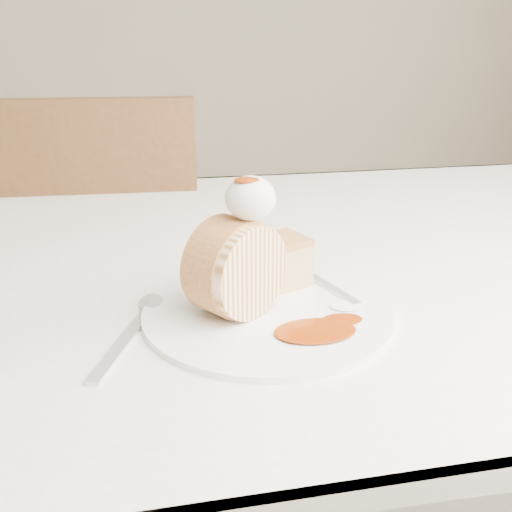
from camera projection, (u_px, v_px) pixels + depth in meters
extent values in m
cube|color=white|center=(265.00, 262.00, 0.79)|extent=(1.40, 0.90, 0.04)
cube|color=white|center=(222.00, 240.00, 1.24)|extent=(1.40, 0.01, 0.28)
cylinder|color=brown|center=(483.00, 333.00, 1.38)|extent=(0.06, 0.06, 0.71)
cube|color=brown|center=(107.00, 296.00, 1.36)|extent=(0.46, 0.46, 0.04)
cube|color=brown|center=(84.00, 221.00, 1.09)|extent=(0.44, 0.07, 0.46)
cylinder|color=brown|center=(187.00, 338.00, 1.64)|extent=(0.04, 0.04, 0.42)
cylinder|color=brown|center=(53.00, 348.00, 1.59)|extent=(0.04, 0.04, 0.42)
cylinder|color=brown|center=(192.00, 418.00, 1.30)|extent=(0.04, 0.04, 0.42)
cylinder|color=brown|center=(21.00, 433.00, 1.25)|extent=(0.04, 0.04, 0.42)
cylinder|color=white|center=(267.00, 312.00, 0.59)|extent=(0.34, 0.34, 0.01)
cylinder|color=beige|center=(236.00, 268.00, 0.57)|extent=(0.11, 0.10, 0.10)
cube|color=#D0864E|center=(279.00, 264.00, 0.65)|extent=(0.07, 0.07, 0.05)
ellipsoid|color=white|center=(250.00, 198.00, 0.55)|extent=(0.05, 0.05, 0.04)
ellipsoid|color=#802905|center=(247.00, 174.00, 0.54)|extent=(0.03, 0.02, 0.01)
cube|color=silver|center=(328.00, 286.00, 0.64)|extent=(0.07, 0.15, 0.00)
cube|color=silver|center=(122.00, 344.00, 0.53)|extent=(0.08, 0.16, 0.00)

